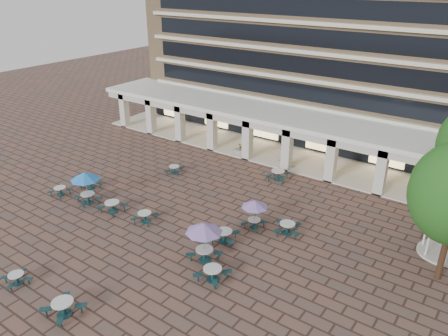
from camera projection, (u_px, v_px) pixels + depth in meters
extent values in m
plane|color=brown|center=(180.00, 219.00, 31.98)|extent=(120.00, 120.00, 0.00)
cube|color=tan|center=(332.00, 29.00, 46.42)|extent=(40.00, 15.00, 22.00)
cube|color=beige|center=(295.00, 105.00, 43.33)|extent=(36.80, 0.50, 0.35)
cube|color=black|center=(297.00, 91.00, 42.97)|extent=(35.20, 0.05, 1.60)
cube|color=beige|center=(297.00, 79.00, 42.26)|extent=(36.80, 0.50, 0.35)
cube|color=black|center=(299.00, 65.00, 41.90)|extent=(35.20, 0.05, 1.60)
cube|color=beige|center=(299.00, 51.00, 41.19)|extent=(36.80, 0.50, 0.35)
cube|color=black|center=(301.00, 37.00, 40.83)|extent=(35.20, 0.05, 1.60)
cube|color=beige|center=(301.00, 22.00, 40.12)|extent=(36.80, 0.50, 0.35)
cube|color=black|center=(303.00, 7.00, 39.76)|extent=(35.20, 0.05, 1.60)
cube|color=white|center=(282.00, 114.00, 41.41)|extent=(42.00, 6.60, 0.40)
cube|color=beige|center=(266.00, 127.00, 39.48)|extent=(42.00, 0.30, 0.90)
cube|color=black|center=(293.00, 130.00, 44.40)|extent=(38.00, 0.15, 3.20)
cube|color=beige|center=(279.00, 154.00, 43.11)|extent=(42.00, 6.00, 0.12)
cube|color=beige|center=(124.00, 110.00, 50.40)|extent=(0.80, 0.80, 4.00)
cube|color=beige|center=(151.00, 116.00, 48.18)|extent=(0.80, 0.80, 4.00)
cube|color=beige|center=(180.00, 123.00, 45.95)|extent=(0.80, 0.80, 4.00)
cube|color=beige|center=(212.00, 131.00, 43.72)|extent=(0.80, 0.80, 4.00)
cube|color=beige|center=(248.00, 139.00, 41.50)|extent=(0.80, 0.80, 4.00)
cube|color=beige|center=(287.00, 149.00, 39.27)|extent=(0.80, 0.80, 4.00)
cube|color=beige|center=(331.00, 159.00, 37.04)|extent=(0.80, 0.80, 4.00)
cube|color=beige|center=(381.00, 171.00, 34.81)|extent=(0.80, 0.80, 4.00)
cube|color=beige|center=(438.00, 185.00, 32.59)|extent=(0.80, 0.80, 4.00)
cube|color=#FFD88C|center=(174.00, 107.00, 52.82)|extent=(3.20, 0.08, 2.40)
cube|color=#FFD88C|center=(216.00, 116.00, 49.44)|extent=(3.20, 0.08, 2.40)
cube|color=#FFD88C|center=(265.00, 127.00, 46.06)|extent=(3.20, 0.08, 2.40)
cube|color=#FFD88C|center=(321.00, 139.00, 42.69)|extent=(3.20, 0.08, 2.40)
cube|color=#FFD88C|center=(388.00, 153.00, 39.31)|extent=(3.20, 0.08, 2.40)
cylinder|color=#13363B|center=(61.00, 195.00, 35.41)|extent=(0.65, 0.65, 0.04)
cylinder|color=#13363B|center=(60.00, 192.00, 35.29)|extent=(0.17, 0.17, 0.61)
cylinder|color=silver|center=(60.00, 188.00, 35.14)|extent=(0.93, 0.93, 0.05)
cube|color=#13363B|center=(70.00, 189.00, 35.43)|extent=(0.52, 0.56, 0.05)
cylinder|color=#13363B|center=(70.00, 192.00, 35.52)|extent=(0.07, 0.07, 0.39)
cube|color=#13363B|center=(61.00, 187.00, 35.88)|extent=(0.56, 0.52, 0.05)
cylinder|color=#13363B|center=(61.00, 189.00, 35.97)|extent=(0.07, 0.07, 0.39)
cube|color=#13363B|center=(51.00, 192.00, 35.06)|extent=(0.52, 0.56, 0.05)
cylinder|color=#13363B|center=(51.00, 194.00, 35.15)|extent=(0.07, 0.07, 0.39)
cube|color=#13363B|center=(60.00, 195.00, 34.61)|extent=(0.56, 0.52, 0.05)
cylinder|color=#13363B|center=(60.00, 197.00, 34.70)|extent=(0.07, 0.07, 0.39)
cylinder|color=#13363B|center=(18.00, 283.00, 25.37)|extent=(0.62, 0.62, 0.04)
cylinder|color=#13363B|center=(17.00, 279.00, 25.26)|extent=(0.16, 0.16, 0.58)
cylinder|color=silver|center=(16.00, 274.00, 25.11)|extent=(0.88, 0.88, 0.04)
cube|color=#13363B|center=(28.00, 279.00, 25.17)|extent=(0.54, 0.46, 0.04)
cylinder|color=#13363B|center=(29.00, 281.00, 25.26)|extent=(0.07, 0.07, 0.37)
cube|color=#13363B|center=(23.00, 271.00, 25.85)|extent=(0.46, 0.54, 0.04)
cylinder|color=#13363B|center=(23.00, 273.00, 25.93)|extent=(0.07, 0.07, 0.37)
cube|color=#13363B|center=(5.00, 277.00, 25.27)|extent=(0.54, 0.46, 0.04)
cylinder|color=#13363B|center=(6.00, 280.00, 25.35)|extent=(0.07, 0.07, 0.37)
cube|color=#13363B|center=(10.00, 286.00, 24.59)|extent=(0.46, 0.54, 0.04)
cylinder|color=#13363B|center=(11.00, 289.00, 24.68)|extent=(0.07, 0.07, 0.37)
cylinder|color=#13363B|center=(65.00, 314.00, 23.06)|extent=(0.80, 0.80, 0.05)
cylinder|color=#13363B|center=(64.00, 309.00, 22.92)|extent=(0.21, 0.21, 0.75)
cylinder|color=silver|center=(62.00, 302.00, 22.73)|extent=(1.14, 1.14, 0.06)
cube|color=#13363B|center=(81.00, 305.00, 23.00)|extent=(0.67, 0.67, 0.06)
cylinder|color=#13363B|center=(81.00, 309.00, 23.10)|extent=(0.09, 0.09, 0.48)
cube|color=#13363B|center=(66.00, 296.00, 23.67)|extent=(0.67, 0.67, 0.06)
cylinder|color=#13363B|center=(67.00, 300.00, 23.78)|extent=(0.09, 0.09, 0.48)
cube|color=#13363B|center=(45.00, 309.00, 22.74)|extent=(0.67, 0.67, 0.06)
cylinder|color=#13363B|center=(46.00, 313.00, 22.85)|extent=(0.09, 0.09, 0.48)
cube|color=#13363B|center=(60.00, 319.00, 22.07)|extent=(0.67, 0.67, 0.06)
cylinder|color=#13363B|center=(61.00, 323.00, 22.17)|extent=(0.09, 0.09, 0.48)
cylinder|color=#13363B|center=(213.00, 280.00, 25.67)|extent=(0.77, 0.77, 0.04)
cylinder|color=#13363B|center=(213.00, 275.00, 25.52)|extent=(0.20, 0.20, 0.73)
cylinder|color=silver|center=(212.00, 269.00, 25.34)|extent=(1.10, 1.10, 0.06)
cube|color=#13363B|center=(227.00, 271.00, 25.62)|extent=(0.64, 0.65, 0.06)
cylinder|color=#13363B|center=(227.00, 275.00, 25.73)|extent=(0.09, 0.09, 0.46)
cube|color=#13363B|center=(210.00, 264.00, 26.25)|extent=(0.65, 0.64, 0.06)
cylinder|color=#13363B|center=(210.00, 268.00, 26.35)|extent=(0.09, 0.09, 0.46)
cube|color=#13363B|center=(198.00, 275.00, 25.33)|extent=(0.64, 0.65, 0.06)
cylinder|color=#13363B|center=(198.00, 278.00, 25.43)|extent=(0.09, 0.09, 0.46)
cube|color=#13363B|center=(215.00, 283.00, 24.70)|extent=(0.65, 0.64, 0.06)
cylinder|color=#13363B|center=(215.00, 286.00, 24.81)|extent=(0.09, 0.09, 0.46)
cylinder|color=#13363B|center=(89.00, 202.00, 34.23)|extent=(0.75, 0.75, 0.04)
cylinder|color=#13363B|center=(88.00, 199.00, 34.10)|extent=(0.19, 0.19, 0.71)
cylinder|color=silver|center=(88.00, 194.00, 33.92)|extent=(1.07, 1.07, 0.05)
cube|color=#13363B|center=(98.00, 198.00, 33.94)|extent=(0.66, 0.54, 0.05)
cylinder|color=#13363B|center=(99.00, 201.00, 34.04)|extent=(0.09, 0.09, 0.45)
cube|color=#13363B|center=(93.00, 192.00, 34.80)|extent=(0.54, 0.66, 0.05)
cylinder|color=#13363B|center=(93.00, 195.00, 34.90)|extent=(0.09, 0.09, 0.45)
cube|color=#13363B|center=(78.00, 197.00, 34.16)|extent=(0.66, 0.54, 0.05)
cylinder|color=#13363B|center=(78.00, 199.00, 34.26)|extent=(0.09, 0.09, 0.45)
cube|color=#13363B|center=(83.00, 203.00, 33.29)|extent=(0.54, 0.66, 0.05)
cylinder|color=#13363B|center=(84.00, 205.00, 33.39)|extent=(0.09, 0.09, 0.45)
cylinder|color=gray|center=(87.00, 188.00, 33.71)|extent=(0.05, 0.05, 2.58)
cone|color=blue|center=(85.00, 176.00, 33.29)|extent=(2.25, 2.25, 0.59)
cylinder|color=#13363B|center=(113.00, 211.00, 32.97)|extent=(0.76, 0.76, 0.04)
cylinder|color=#13363B|center=(112.00, 207.00, 32.83)|extent=(0.20, 0.20, 0.72)
cylinder|color=silver|center=(112.00, 202.00, 32.65)|extent=(1.09, 1.09, 0.05)
cube|color=#13363B|center=(124.00, 205.00, 32.95)|extent=(0.62, 0.65, 0.05)
cylinder|color=#13363B|center=(124.00, 208.00, 33.06)|extent=(0.09, 0.09, 0.46)
cube|color=#13363B|center=(112.00, 201.00, 33.53)|extent=(0.65, 0.62, 0.05)
cylinder|color=#13363B|center=(113.00, 204.00, 33.63)|extent=(0.09, 0.09, 0.46)
cube|color=#13363B|center=(101.00, 207.00, 32.60)|extent=(0.62, 0.65, 0.05)
cylinder|color=#13363B|center=(101.00, 210.00, 32.70)|extent=(0.09, 0.09, 0.46)
cube|color=#13363B|center=(112.00, 212.00, 32.03)|extent=(0.65, 0.62, 0.05)
cylinder|color=#13363B|center=(113.00, 215.00, 32.13)|extent=(0.09, 0.09, 0.46)
cylinder|color=#13363B|center=(205.00, 260.00, 27.43)|extent=(0.77, 0.77, 0.04)
cylinder|color=#13363B|center=(205.00, 255.00, 27.28)|extent=(0.20, 0.20, 0.73)
cylinder|color=silver|center=(204.00, 249.00, 27.10)|extent=(1.10, 1.10, 0.06)
cube|color=#13363B|center=(218.00, 253.00, 27.31)|extent=(0.66, 0.63, 0.06)
cylinder|color=#13363B|center=(218.00, 256.00, 27.41)|extent=(0.09, 0.09, 0.46)
cube|color=#13363B|center=(204.00, 246.00, 28.02)|extent=(0.63, 0.66, 0.06)
cylinder|color=#13363B|center=(204.00, 249.00, 28.12)|extent=(0.09, 0.09, 0.46)
cube|color=#13363B|center=(191.00, 254.00, 27.16)|extent=(0.66, 0.63, 0.06)
cylinder|color=#13363B|center=(191.00, 258.00, 27.27)|extent=(0.09, 0.09, 0.46)
cube|color=#13363B|center=(205.00, 262.00, 26.45)|extent=(0.63, 0.66, 0.06)
cylinder|color=#13363B|center=(205.00, 265.00, 26.56)|extent=(0.09, 0.09, 0.46)
cylinder|color=gray|center=(204.00, 242.00, 26.89)|extent=(0.06, 0.06, 2.65)
cone|color=#8467B2|center=(204.00, 228.00, 26.46)|extent=(2.32, 2.32, 0.61)
cylinder|color=#13363B|center=(224.00, 241.00, 29.33)|extent=(0.77, 0.77, 0.04)
cylinder|color=#13363B|center=(224.00, 237.00, 29.18)|extent=(0.20, 0.20, 0.73)
cylinder|color=silver|center=(224.00, 231.00, 29.00)|extent=(1.10, 1.10, 0.06)
cube|color=#13363B|center=(235.00, 232.00, 29.50)|extent=(0.55, 0.68, 0.06)
cylinder|color=#13363B|center=(235.00, 235.00, 29.60)|extent=(0.09, 0.09, 0.46)
cube|color=#13363B|center=(218.00, 229.00, 29.83)|extent=(0.68, 0.55, 0.06)
cylinder|color=#13363B|center=(218.00, 232.00, 29.94)|extent=(0.09, 0.09, 0.46)
cube|color=#13363B|center=(213.00, 239.00, 28.77)|extent=(0.55, 0.68, 0.06)
cylinder|color=#13363B|center=(213.00, 242.00, 28.88)|extent=(0.09, 0.09, 0.46)
cube|color=#13363B|center=(230.00, 242.00, 28.44)|extent=(0.68, 0.55, 0.06)
cylinder|color=#13363B|center=(230.00, 245.00, 28.54)|extent=(0.09, 0.09, 0.46)
cylinder|color=#13363B|center=(91.00, 188.00, 36.54)|extent=(0.69, 0.69, 0.04)
cylinder|color=#13363B|center=(91.00, 185.00, 36.41)|extent=(0.18, 0.18, 0.65)
cylinder|color=silver|center=(90.00, 180.00, 36.25)|extent=(0.98, 0.98, 0.05)
cube|color=#13363B|center=(100.00, 183.00, 36.53)|extent=(0.56, 0.59, 0.05)
cylinder|color=#13363B|center=(100.00, 185.00, 36.62)|extent=(0.08, 0.08, 0.41)
cube|color=#13363B|center=(91.00, 180.00, 37.05)|extent=(0.59, 0.56, 0.05)
cylinder|color=#13363B|center=(91.00, 182.00, 37.14)|extent=(0.08, 0.08, 0.41)
cube|color=#13363B|center=(81.00, 184.00, 36.21)|extent=(0.56, 0.59, 0.05)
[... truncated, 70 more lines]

